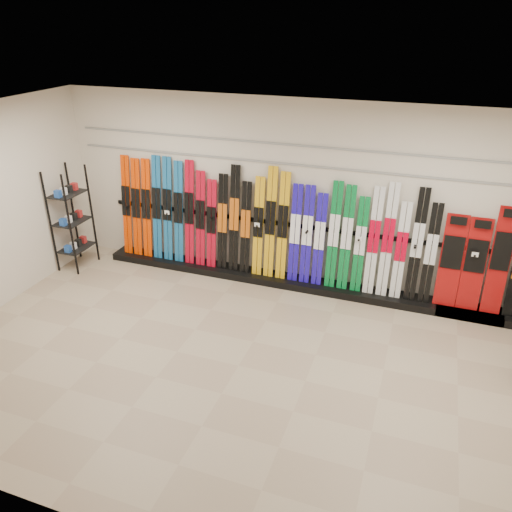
% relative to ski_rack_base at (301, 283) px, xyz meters
% --- Properties ---
extents(floor, '(8.00, 8.00, 0.00)m').
position_rel_ski_rack_base_xyz_m(floor, '(-0.22, -2.28, -0.06)').
color(floor, '#9E866D').
rests_on(floor, ground).
extents(back_wall, '(8.00, 0.00, 8.00)m').
position_rel_ski_rack_base_xyz_m(back_wall, '(-0.22, 0.22, 1.44)').
color(back_wall, beige).
rests_on(back_wall, floor).
extents(ceiling, '(8.00, 8.00, 0.00)m').
position_rel_ski_rack_base_xyz_m(ceiling, '(-0.22, -2.28, 2.94)').
color(ceiling, silver).
rests_on(ceiling, back_wall).
extents(ski_rack_base, '(8.00, 0.40, 0.12)m').
position_rel_ski_rack_base_xyz_m(ski_rack_base, '(0.00, 0.00, 0.00)').
color(ski_rack_base, black).
rests_on(ski_rack_base, floor).
extents(skis, '(5.37, 0.24, 1.84)m').
position_rel_ski_rack_base_xyz_m(skis, '(-0.72, 0.05, 0.90)').
color(skis, '#E63800').
rests_on(skis, ski_rack_base).
extents(snowboards, '(1.27, 0.24, 1.59)m').
position_rel_ski_rack_base_xyz_m(snowboards, '(2.70, 0.07, 0.78)').
color(snowboards, '#990C0C').
rests_on(snowboards, ski_rack_base).
extents(accessory_rack, '(0.40, 0.60, 1.80)m').
position_rel_ski_rack_base_xyz_m(accessory_rack, '(-3.97, -0.58, 0.84)').
color(accessory_rack, black).
rests_on(accessory_rack, floor).
extents(slatwall_rail_0, '(7.60, 0.02, 0.03)m').
position_rel_ski_rack_base_xyz_m(slatwall_rail_0, '(-0.22, 0.20, 1.94)').
color(slatwall_rail_0, gray).
rests_on(slatwall_rail_0, back_wall).
extents(slatwall_rail_1, '(7.60, 0.02, 0.03)m').
position_rel_ski_rack_base_xyz_m(slatwall_rail_1, '(-0.22, 0.20, 2.24)').
color(slatwall_rail_1, gray).
rests_on(slatwall_rail_1, back_wall).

